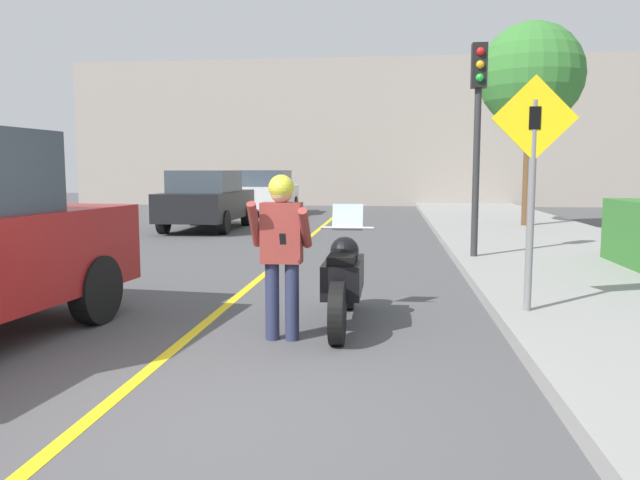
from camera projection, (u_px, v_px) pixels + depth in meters
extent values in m
plane|color=#4C4C4F|center=(183.00, 413.00, 4.36)|extent=(80.00, 80.00, 0.00)
cube|color=yellow|center=(267.00, 272.00, 10.36)|extent=(0.12, 36.00, 0.01)
cube|color=gray|center=(361.00, 133.00, 29.65)|extent=(28.00, 1.20, 6.88)
cylinder|color=black|center=(337.00, 313.00, 6.05)|extent=(0.14, 0.62, 0.62)
cylinder|color=black|center=(348.00, 284.00, 7.61)|extent=(0.14, 0.62, 0.62)
cube|color=black|center=(344.00, 276.00, 6.80)|extent=(0.40, 1.08, 0.36)
sphere|color=black|center=(345.00, 251.00, 6.92)|extent=(0.32, 0.32, 0.32)
cube|color=black|center=(342.00, 259.00, 6.53)|extent=(0.28, 0.48, 0.10)
cylinder|color=silver|center=(347.00, 228.00, 7.28)|extent=(0.62, 0.03, 0.03)
cube|color=silver|center=(348.00, 217.00, 7.34)|extent=(0.36, 0.12, 0.31)
cylinder|color=#282D4C|center=(272.00, 301.00, 6.22)|extent=(0.14, 0.14, 0.78)
cylinder|color=#282D4C|center=(292.00, 302.00, 6.20)|extent=(0.14, 0.14, 0.78)
cube|color=maroon|center=(282.00, 233.00, 6.14)|extent=(0.40, 0.22, 0.60)
cylinder|color=maroon|center=(254.00, 224.00, 6.05)|extent=(0.09, 0.37, 0.47)
cylinder|color=maroon|center=(305.00, 228.00, 5.98)|extent=(0.09, 0.42, 0.42)
sphere|color=tan|center=(281.00, 193.00, 6.09)|extent=(0.22, 0.22, 0.22)
sphere|color=gold|center=(281.00, 188.00, 6.09)|extent=(0.25, 0.25, 0.25)
cube|color=black|center=(283.00, 239.00, 5.86)|extent=(0.06, 0.05, 0.11)
cylinder|color=black|center=(96.00, 290.00, 6.87)|extent=(0.30, 0.78, 0.76)
cylinder|color=slate|center=(531.00, 207.00, 6.74)|extent=(0.08, 0.08, 2.28)
cube|color=yellow|center=(535.00, 118.00, 6.61)|extent=(0.91, 0.02, 0.91)
cube|color=black|center=(535.00, 118.00, 6.60)|extent=(0.12, 0.01, 0.24)
cylinder|color=#2D2D30|center=(477.00, 152.00, 10.99)|extent=(0.12, 0.12, 3.72)
cube|color=black|center=(479.00, 66.00, 10.80)|extent=(0.26, 0.22, 0.76)
sphere|color=red|center=(481.00, 51.00, 10.66)|extent=(0.14, 0.14, 0.14)
sphere|color=gold|center=(480.00, 65.00, 10.68)|extent=(0.14, 0.14, 0.14)
sphere|color=green|center=(480.00, 78.00, 10.71)|extent=(0.14, 0.14, 0.14)
cylinder|color=brown|center=(527.00, 169.00, 17.25)|extent=(0.24, 0.24, 3.12)
sphere|color=#387A33|center=(531.00, 75.00, 16.96)|extent=(2.83, 2.83, 2.83)
cylinder|color=black|center=(194.00, 215.00, 19.19)|extent=(0.22, 0.64, 0.64)
cylinder|color=black|center=(247.00, 215.00, 19.00)|extent=(0.22, 0.64, 0.64)
cylinder|color=black|center=(163.00, 222.00, 16.62)|extent=(0.22, 0.64, 0.64)
cylinder|color=black|center=(224.00, 222.00, 16.43)|extent=(0.22, 0.64, 0.64)
cube|color=black|center=(207.00, 205.00, 17.77)|extent=(1.80, 4.20, 0.76)
cube|color=#38424C|center=(205.00, 181.00, 17.53)|extent=(1.58, 2.18, 0.60)
cylinder|color=black|center=(254.00, 204.00, 25.22)|extent=(0.22, 0.64, 0.64)
cylinder|color=black|center=(294.00, 204.00, 25.03)|extent=(0.22, 0.64, 0.64)
cylinder|color=black|center=(238.00, 208.00, 22.65)|extent=(0.22, 0.64, 0.64)
cylinder|color=black|center=(283.00, 208.00, 22.46)|extent=(0.22, 0.64, 0.64)
cube|color=white|center=(267.00, 196.00, 23.80)|extent=(1.80, 4.20, 0.76)
cube|color=#38424C|center=(266.00, 178.00, 23.56)|extent=(1.58, 2.18, 0.60)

